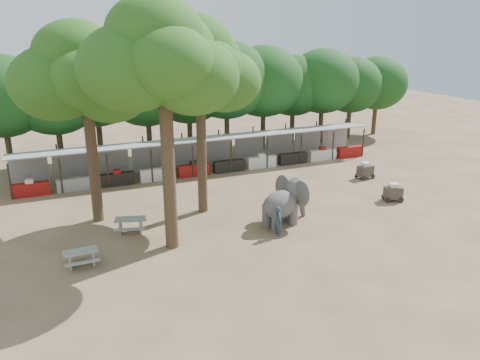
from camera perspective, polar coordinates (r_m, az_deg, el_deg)
name	(u,v)px	position (r m, az deg, el deg)	size (l,w,h in m)	color
ground	(295,242)	(24.55, 6.78, -7.51)	(100.00, 100.00, 0.00)	brown
vendor_stalls	(207,156)	(36.05, -4.04, 2.97)	(28.00, 2.99, 2.80)	#94969B
yard_tree_left	(81,75)	(26.49, -18.79, 12.06)	(7.10, 6.90, 11.02)	#332316
yard_tree_center	(159,59)	(21.94, -9.82, 14.32)	(7.10, 6.90, 12.04)	#332316
yard_tree_back	(196,66)	(26.64, -5.39, 13.68)	(7.10, 6.90, 11.36)	#332316
backdrop_trees	(186,91)	(40.05, -6.64, 10.73)	(46.46, 5.95, 8.33)	#332316
elephant	(285,202)	(26.22, 5.55, -2.68)	(3.48, 2.61, 2.59)	#444242
handler	(278,221)	(24.89, 4.68, -5.01)	(0.58, 0.39, 1.62)	#26384C
picnic_table_near	(81,256)	(23.10, -18.82, -8.75)	(1.57, 1.43, 0.77)	gray
picnic_table_far	(130,223)	(25.92, -13.21, -5.17)	(1.95, 1.84, 0.81)	gray
cart_front	(393,192)	(31.33, 18.17, -1.42)	(1.39, 1.13, 1.17)	#322A22
cart_back	(365,171)	(35.42, 15.02, 1.12)	(1.33, 0.96, 1.21)	#322A22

